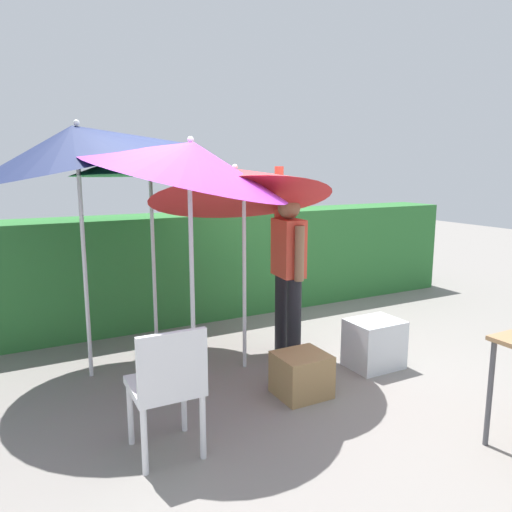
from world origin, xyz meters
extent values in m
plane|color=gray|center=(0.00, 0.00, 0.00)|extent=(24.00, 24.00, 0.00)
cube|color=#2D7033|center=(0.00, 2.25, 0.65)|extent=(8.00, 0.70, 1.31)
cylinder|color=silver|center=(-0.02, 0.50, 0.79)|extent=(0.04, 0.04, 1.58)
cone|color=red|center=(-0.06, 0.51, 1.72)|extent=(1.67, 1.64, 0.84)
sphere|color=silver|center=(-0.10, 0.52, 1.87)|extent=(0.05, 0.05, 0.05)
cylinder|color=silver|center=(-0.67, 1.19, 0.90)|extent=(0.04, 0.04, 1.80)
cone|color=green|center=(-0.67, 1.19, 1.93)|extent=(1.46, 1.47, 0.32)
sphere|color=silver|center=(-0.68, 1.18, 2.07)|extent=(0.05, 0.05, 0.05)
cylinder|color=silver|center=(-0.66, 0.14, 0.89)|extent=(0.04, 0.04, 1.78)
cone|color=purple|center=(-0.64, 0.17, 1.92)|extent=(1.69, 1.65, 0.79)
sphere|color=silver|center=(-0.62, 0.19, 2.08)|extent=(0.05, 0.05, 0.05)
cylinder|color=silver|center=(-1.35, 0.96, 0.94)|extent=(0.04, 0.04, 1.88)
cone|color=#19234C|center=(-1.35, 0.93, 2.05)|extent=(1.92, 1.89, 0.71)
sphere|color=silver|center=(-1.35, 0.89, 2.23)|extent=(0.05, 0.05, 0.05)
cylinder|color=black|center=(0.51, 0.69, 0.41)|extent=(0.14, 0.14, 0.82)
cylinder|color=black|center=(0.48, 0.41, 0.41)|extent=(0.14, 0.14, 0.82)
cube|color=#E04C38|center=(0.49, 0.55, 1.10)|extent=(0.25, 0.38, 0.56)
sphere|color=#8C6647|center=(0.49, 0.55, 1.49)|extent=(0.22, 0.22, 0.22)
cylinder|color=#E04C38|center=(0.51, 0.78, 1.60)|extent=(0.10, 0.10, 0.56)
cylinder|color=#8C6647|center=(0.47, 0.32, 1.08)|extent=(0.10, 0.10, 0.52)
cylinder|color=silver|center=(-0.92, -0.33, 0.22)|extent=(0.04, 0.04, 0.44)
cylinder|color=silver|center=(-1.30, -0.32, 0.22)|extent=(0.04, 0.04, 0.44)
cylinder|color=silver|center=(-0.92, -0.71, 0.22)|extent=(0.04, 0.04, 0.44)
cylinder|color=silver|center=(-1.30, -0.70, 0.22)|extent=(0.04, 0.04, 0.44)
cube|color=silver|center=(-1.11, -0.52, 0.47)|extent=(0.45, 0.45, 0.05)
cube|color=silver|center=(-1.11, -0.72, 0.69)|extent=(0.44, 0.05, 0.40)
cube|color=silver|center=(1.06, -0.08, 0.23)|extent=(0.49, 0.39, 0.46)
cube|color=#9E7A4C|center=(0.13, -0.25, 0.18)|extent=(0.41, 0.38, 0.36)
cylinder|color=#4C4C51|center=(0.84, -1.47, 0.37)|extent=(0.04, 0.04, 0.75)
camera|label=1|loc=(-1.98, -3.42, 1.86)|focal=34.16mm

